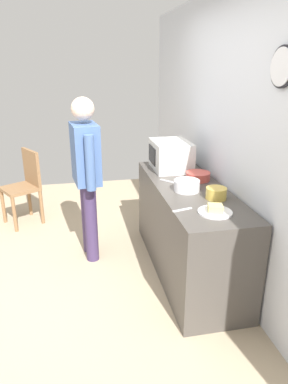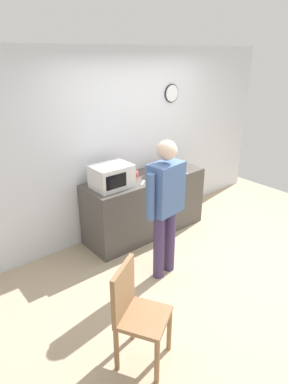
{
  "view_description": "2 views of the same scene",
  "coord_description": "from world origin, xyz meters",
  "px_view_note": "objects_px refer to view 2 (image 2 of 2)",
  "views": [
    {
      "loc": [
        2.87,
        0.2,
        1.97
      ],
      "look_at": [
        -0.2,
        0.82,
        0.8
      ],
      "focal_mm": 32.82,
      "sensor_mm": 36.0,
      "label": 1
    },
    {
      "loc": [
        -2.86,
        -2.16,
        2.52
      ],
      "look_at": [
        -0.39,
        0.84,
        0.86
      ],
      "focal_mm": 30.96,
      "sensor_mm": 36.0,
      "label": 2
    }
  ],
  "objects_px": {
    "person_standing": "(166,201)",
    "wooden_chair": "(135,311)",
    "sandwich_plate": "(177,166)",
    "spoon_utensil": "(143,182)",
    "cereal_bowl": "(130,174)",
    "microwave": "(112,176)",
    "mixing_bowl": "(158,166)",
    "fork_utensil": "(183,173)",
    "salad_bowl": "(154,173)"
  },
  "relations": [
    {
      "from": "sandwich_plate",
      "to": "salad_bowl",
      "type": "distance_m",
      "value": 0.52
    },
    {
      "from": "wooden_chair",
      "to": "spoon_utensil",
      "type": "bearing_deg",
      "value": 48.89
    },
    {
      "from": "fork_utensil",
      "to": "wooden_chair",
      "type": "xyz_separation_m",
      "value": [
        -2.01,
        -1.44,
        -0.37
      ]
    },
    {
      "from": "salad_bowl",
      "to": "sandwich_plate",
      "type": "bearing_deg",
      "value": 6.78
    },
    {
      "from": "person_standing",
      "to": "wooden_chair",
      "type": "bearing_deg",
      "value": -143.87
    },
    {
      "from": "cereal_bowl",
      "to": "person_standing",
      "type": "distance_m",
      "value": 1.11
    },
    {
      "from": "mixing_bowl",
      "to": "person_standing",
      "type": "height_order",
      "value": "person_standing"
    },
    {
      "from": "spoon_utensil",
      "to": "person_standing",
      "type": "distance_m",
      "value": 0.82
    },
    {
      "from": "sandwich_plate",
      "to": "cereal_bowl",
      "type": "bearing_deg",
      "value": 169.93
    },
    {
      "from": "cereal_bowl",
      "to": "mixing_bowl",
      "type": "relative_size",
      "value": 1.36
    },
    {
      "from": "microwave",
      "to": "spoon_utensil",
      "type": "xyz_separation_m",
      "value": [
        0.41,
        -0.14,
        -0.15
      ]
    },
    {
      "from": "sandwich_plate",
      "to": "person_standing",
      "type": "bearing_deg",
      "value": -139.83
    },
    {
      "from": "cereal_bowl",
      "to": "mixing_bowl",
      "type": "distance_m",
      "value": 0.51
    },
    {
      "from": "microwave",
      "to": "spoon_utensil",
      "type": "distance_m",
      "value": 0.45
    },
    {
      "from": "sandwich_plate",
      "to": "mixing_bowl",
      "type": "xyz_separation_m",
      "value": [
        -0.28,
        0.12,
        0.03
      ]
    },
    {
      "from": "mixing_bowl",
      "to": "wooden_chair",
      "type": "distance_m",
      "value": 2.59
    },
    {
      "from": "salad_bowl",
      "to": "mixing_bowl",
      "type": "distance_m",
      "value": 0.3
    },
    {
      "from": "person_standing",
      "to": "wooden_chair",
      "type": "height_order",
      "value": "person_standing"
    },
    {
      "from": "salad_bowl",
      "to": "wooden_chair",
      "type": "relative_size",
      "value": 0.24
    },
    {
      "from": "cereal_bowl",
      "to": "wooden_chair",
      "type": "xyz_separation_m",
      "value": [
        -1.33,
        -1.81,
        -0.4
      ]
    },
    {
      "from": "spoon_utensil",
      "to": "wooden_chair",
      "type": "height_order",
      "value": "wooden_chair"
    },
    {
      "from": "mixing_bowl",
      "to": "wooden_chair",
      "type": "xyz_separation_m",
      "value": [
        -1.83,
        -1.79,
        -0.41
      ]
    },
    {
      "from": "spoon_utensil",
      "to": "salad_bowl",
      "type": "bearing_deg",
      "value": 19.42
    },
    {
      "from": "cereal_bowl",
      "to": "wooden_chair",
      "type": "height_order",
      "value": "cereal_bowl"
    },
    {
      "from": "salad_bowl",
      "to": "cereal_bowl",
      "type": "height_order",
      "value": "salad_bowl"
    },
    {
      "from": "sandwich_plate",
      "to": "salad_bowl",
      "type": "xyz_separation_m",
      "value": [
        -0.52,
        -0.06,
        0.03
      ]
    },
    {
      "from": "salad_bowl",
      "to": "wooden_chair",
      "type": "height_order",
      "value": "salad_bowl"
    },
    {
      "from": "cereal_bowl",
      "to": "mixing_bowl",
      "type": "bearing_deg",
      "value": -2.17
    },
    {
      "from": "fork_utensil",
      "to": "spoon_utensil",
      "type": "relative_size",
      "value": 1.0
    },
    {
      "from": "sandwich_plate",
      "to": "mixing_bowl",
      "type": "distance_m",
      "value": 0.31
    },
    {
      "from": "microwave",
      "to": "fork_utensil",
      "type": "bearing_deg",
      "value": -10.69
    },
    {
      "from": "mixing_bowl",
      "to": "person_standing",
      "type": "distance_m",
      "value": 1.32
    },
    {
      "from": "spoon_utensil",
      "to": "person_standing",
      "type": "xyz_separation_m",
      "value": [
        -0.29,
        -0.76,
        0.09
      ]
    },
    {
      "from": "microwave",
      "to": "mixing_bowl",
      "type": "relative_size",
      "value": 2.88
    },
    {
      "from": "fork_utensil",
      "to": "person_standing",
      "type": "bearing_deg",
      "value": -145.12
    },
    {
      "from": "fork_utensil",
      "to": "spoon_utensil",
      "type": "xyz_separation_m",
      "value": [
        -0.7,
        0.07,
        0.0
      ]
    },
    {
      "from": "spoon_utensil",
      "to": "microwave",
      "type": "bearing_deg",
      "value": 161.11
    },
    {
      "from": "person_standing",
      "to": "wooden_chair",
      "type": "xyz_separation_m",
      "value": [
        -1.02,
        -0.75,
        -0.45
      ]
    },
    {
      "from": "sandwich_plate",
      "to": "spoon_utensil",
      "type": "xyz_separation_m",
      "value": [
        -0.8,
        -0.16,
        -0.02
      ]
    },
    {
      "from": "mixing_bowl",
      "to": "person_standing",
      "type": "relative_size",
      "value": 0.1
    },
    {
      "from": "salad_bowl",
      "to": "fork_utensil",
      "type": "relative_size",
      "value": 1.35
    },
    {
      "from": "fork_utensil",
      "to": "spoon_utensil",
      "type": "distance_m",
      "value": 0.7
    },
    {
      "from": "cereal_bowl",
      "to": "spoon_utensil",
      "type": "relative_size",
      "value": 1.39
    },
    {
      "from": "sandwich_plate",
      "to": "cereal_bowl",
      "type": "height_order",
      "value": "cereal_bowl"
    },
    {
      "from": "salad_bowl",
      "to": "fork_utensil",
      "type": "xyz_separation_m",
      "value": [
        0.42,
        -0.17,
        -0.05
      ]
    },
    {
      "from": "mixing_bowl",
      "to": "fork_utensil",
      "type": "bearing_deg",
      "value": -62.92
    },
    {
      "from": "cereal_bowl",
      "to": "spoon_utensil",
      "type": "xyz_separation_m",
      "value": [
        -0.01,
        -0.3,
        -0.04
      ]
    },
    {
      "from": "microwave",
      "to": "person_standing",
      "type": "relative_size",
      "value": 0.3
    },
    {
      "from": "mixing_bowl",
      "to": "fork_utensil",
      "type": "height_order",
      "value": "mixing_bowl"
    },
    {
      "from": "microwave",
      "to": "person_standing",
      "type": "height_order",
      "value": "person_standing"
    }
  ]
}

